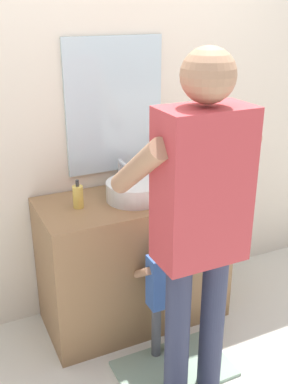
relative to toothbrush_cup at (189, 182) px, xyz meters
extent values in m
plane|color=silver|center=(-0.36, -0.27, -0.91)|extent=(14.00, 14.00, 0.00)
cube|color=beige|center=(-0.36, 0.35, 0.44)|extent=(4.40, 0.08, 2.70)
cube|color=silver|center=(-0.36, 0.30, 0.45)|extent=(0.62, 0.02, 0.81)
cube|color=olive|center=(-0.36, 0.03, -0.48)|extent=(1.14, 0.54, 0.85)
cylinder|color=silver|center=(-0.36, 0.01, 0.00)|extent=(0.34, 0.34, 0.11)
cylinder|color=#B1B1AD|center=(-0.36, 0.01, 0.01)|extent=(0.28, 0.28, 0.09)
cylinder|color=#B7BABF|center=(-0.36, 0.23, 0.04)|extent=(0.03, 0.03, 0.18)
cylinder|color=#B7BABF|center=(-0.36, 0.17, 0.12)|extent=(0.02, 0.12, 0.02)
cylinder|color=#B7BABF|center=(-0.43, 0.23, -0.03)|extent=(0.04, 0.04, 0.05)
cylinder|color=#B7BABF|center=(-0.29, 0.23, -0.03)|extent=(0.04, 0.04, 0.05)
cylinder|color=silver|center=(0.00, 0.00, -0.01)|extent=(0.07, 0.07, 0.09)
cylinder|color=#E5387F|center=(0.01, -0.01, 0.05)|extent=(0.03, 0.03, 0.17)
cube|color=white|center=(0.01, -0.01, 0.14)|extent=(0.01, 0.02, 0.02)
cylinder|color=green|center=(0.00, -0.01, 0.05)|extent=(0.03, 0.02, 0.17)
cube|color=white|center=(0.00, -0.01, 0.14)|extent=(0.01, 0.02, 0.02)
cylinder|color=gold|center=(-0.70, 0.04, 0.01)|extent=(0.06, 0.06, 0.13)
cylinder|color=#2D2D2D|center=(-0.70, 0.04, 0.09)|extent=(0.02, 0.02, 0.04)
cube|color=gray|center=(-0.36, -0.52, -0.90)|extent=(0.64, 0.40, 0.02)
cylinder|color=#47474C|center=(-0.41, -0.38, -0.73)|extent=(0.05, 0.05, 0.36)
cylinder|color=#47474C|center=(-0.32, -0.38, -0.73)|extent=(0.05, 0.05, 0.36)
cube|color=#33569E|center=(-0.36, -0.38, -0.39)|extent=(0.18, 0.10, 0.31)
sphere|color=#A87A5B|center=(-0.36, -0.38, -0.17)|extent=(0.10, 0.10, 0.10)
cylinder|color=#A87A5B|center=(-0.46, -0.30, -0.36)|extent=(0.04, 0.22, 0.17)
cylinder|color=#A87A5B|center=(-0.26, -0.30, -0.36)|extent=(0.04, 0.22, 0.17)
cylinder|color=#2D334C|center=(-0.45, -0.69, -0.50)|extent=(0.13, 0.13, 0.82)
cylinder|color=#2D334C|center=(-0.24, -0.69, -0.50)|extent=(0.13, 0.13, 0.82)
cube|color=#B7383D|center=(-0.35, -0.69, 0.27)|extent=(0.41, 0.23, 0.72)
sphere|color=#A87A5B|center=(-0.35, -0.69, 0.76)|extent=(0.23, 0.23, 0.23)
cylinder|color=#A87A5B|center=(-0.57, -0.50, 0.34)|extent=(0.10, 0.50, 0.39)
cylinder|color=#A87A5B|center=(-0.12, -0.50, 0.34)|extent=(0.10, 0.50, 0.39)
cylinder|color=#E5387F|center=(-0.12, -0.31, 0.15)|extent=(0.01, 0.14, 0.03)
cube|color=white|center=(-0.12, -0.24, 0.16)|extent=(0.01, 0.02, 0.02)
camera|label=1|loc=(-1.38, -2.27, 1.03)|focal=42.84mm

